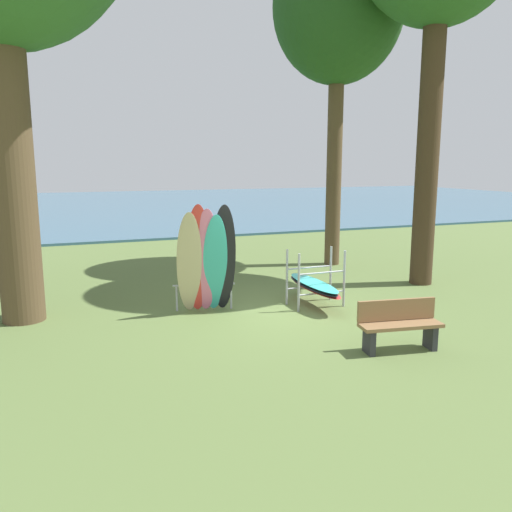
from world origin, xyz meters
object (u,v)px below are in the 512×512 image
park_bench (399,324)px  board_storage_rack (314,285)px  leaning_board_pile (206,261)px  tree_mid_behind (338,9)px

park_bench → board_storage_rack: bearing=91.1°
leaning_board_pile → board_storage_rack: (2.36, -0.32, -0.63)m
board_storage_rack → park_bench: board_storage_rack is taller
board_storage_rack → park_bench: size_ratio=1.46×
board_storage_rack → park_bench: bearing=-88.9°
leaning_board_pile → board_storage_rack: bearing=-7.6°
board_storage_rack → leaning_board_pile: bearing=172.4°
leaning_board_pile → tree_mid_behind: bearing=36.3°
tree_mid_behind → board_storage_rack: 8.52m
leaning_board_pile → park_bench: size_ratio=1.61×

